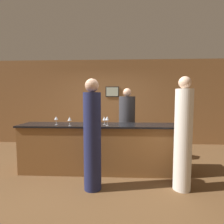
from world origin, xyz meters
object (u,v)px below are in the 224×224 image
object	(u,v)px
guest_1	(92,137)
wine_bottle_0	(91,118)
guest_0	(183,137)
bartender	(127,128)

from	to	relation	value
guest_1	wine_bottle_0	distance (m)	0.87
guest_1	wine_bottle_0	world-z (taller)	guest_1
wine_bottle_0	guest_1	bearing A→B (deg)	-78.73
guest_0	wine_bottle_0	bearing A→B (deg)	155.26
bartender	wine_bottle_0	bearing A→B (deg)	35.79
bartender	guest_0	size ratio (longest dim) A/B	0.94
guest_0	bartender	bearing A→B (deg)	123.16
bartender	guest_1	world-z (taller)	guest_1
bartender	guest_1	bearing A→B (deg)	65.74
guest_1	guest_0	bearing A→B (deg)	2.07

